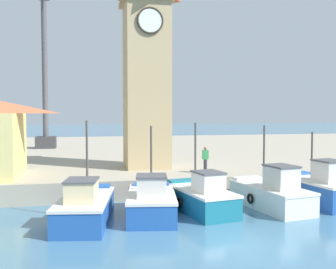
{
  "coord_description": "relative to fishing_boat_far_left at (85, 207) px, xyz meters",
  "views": [
    {
      "loc": [
        -5.86,
        -12.63,
        4.81
      ],
      "look_at": [
        -0.83,
        10.35,
        3.5
      ],
      "focal_mm": 42.0,
      "sensor_mm": 36.0,
      "label": 1
    }
  ],
  "objects": [
    {
      "name": "clock_tower",
      "position": [
        4.12,
        8.61,
        7.9
      ],
      "size": [
        3.34,
        3.34,
        15.66
      ],
      "color": "tan",
      "rests_on": "quay_wharf"
    },
    {
      "name": "port_crane_near",
      "position": [
        -3.78,
        25.23,
        7.38
      ],
      "size": [
        2.0,
        8.0,
        17.99
      ],
      "color": "#353539",
      "rests_on": "quay_wharf"
    },
    {
      "name": "fishing_boat_far_left",
      "position": [
        0.0,
        0.0,
        0.0
      ],
      "size": [
        2.88,
        5.26,
        4.46
      ],
      "color": "#2356A8",
      "rests_on": "ground"
    },
    {
      "name": "fishing_boat_mid_left",
      "position": [
        9.17,
        0.72,
        0.04
      ],
      "size": [
        2.7,
        5.1,
        4.15
      ],
      "color": "silver",
      "rests_on": "ground"
    },
    {
      "name": "fishing_boat_left_inner",
      "position": [
        5.51,
        0.82,
        -0.0
      ],
      "size": [
        2.72,
        4.86,
        4.31
      ],
      "color": "#196B7F",
      "rests_on": "ground"
    },
    {
      "name": "fishing_boat_center",
      "position": [
        12.0,
        0.96,
        0.11
      ],
      "size": [
        2.55,
        4.54,
        3.79
      ],
      "color": "#2356A8",
      "rests_on": "ground"
    },
    {
      "name": "dock_worker_near_tower",
      "position": [
        7.19,
        5.38,
        1.26
      ],
      "size": [
        0.34,
        0.22,
        1.62
      ],
      "color": "#33333D",
      "rests_on": "quay_wharf"
    },
    {
      "name": "fishing_boat_left_outer",
      "position": [
        2.99,
        0.35,
        -0.0
      ],
      "size": [
        2.86,
        4.75,
        4.19
      ],
      "color": "#2356A8",
      "rests_on": "ground"
    },
    {
      "name": "quay_wharf",
      "position": [
        5.78,
        23.75,
        -0.15
      ],
      "size": [
        120.0,
        40.0,
        1.14
      ],
      "primitive_type": "cube",
      "color": "#A89E89",
      "rests_on": "ground"
    },
    {
      "name": "ground_plane",
      "position": [
        5.78,
        -4.61,
        -0.72
      ],
      "size": [
        300.0,
        300.0,
        0.0
      ],
      "primitive_type": "plane",
      "color": "teal"
    }
  ]
}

